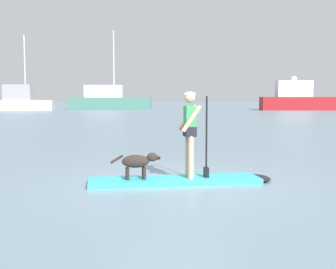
{
  "coord_description": "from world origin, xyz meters",
  "views": [
    {
      "loc": [
        -1.29,
        -8.36,
        1.71
      ],
      "look_at": [
        0.0,
        1.0,
        0.9
      ],
      "focal_mm": 45.18,
      "sensor_mm": 36.0,
      "label": 1
    }
  ],
  "objects_px": {
    "moored_boat_starboard": "(21,100)",
    "moored_boat_far_port": "(108,100)",
    "person_paddler": "(190,128)",
    "paddleboard": "(186,180)",
    "moored_boat_center": "(297,99)",
    "dog": "(138,162)"
  },
  "relations": [
    {
      "from": "paddleboard",
      "to": "moored_boat_far_port",
      "type": "xyz_separation_m",
      "value": [
        -1.71,
        55.88,
        1.36
      ]
    },
    {
      "from": "moored_boat_center",
      "to": "paddleboard",
      "type": "bearing_deg",
      "value": -116.98
    },
    {
      "from": "moored_boat_starboard",
      "to": "moored_boat_center",
      "type": "height_order",
      "value": "moored_boat_starboard"
    },
    {
      "from": "moored_boat_center",
      "to": "person_paddler",
      "type": "bearing_deg",
      "value": -116.9
    },
    {
      "from": "paddleboard",
      "to": "dog",
      "type": "relative_size",
      "value": 3.71
    },
    {
      "from": "moored_boat_starboard",
      "to": "moored_boat_far_port",
      "type": "bearing_deg",
      "value": 0.23
    },
    {
      "from": "paddleboard",
      "to": "dog",
      "type": "distance_m",
      "value": 1.05
    },
    {
      "from": "paddleboard",
      "to": "person_paddler",
      "type": "relative_size",
      "value": 2.16
    },
    {
      "from": "person_paddler",
      "to": "moored_boat_far_port",
      "type": "distance_m",
      "value": 55.9
    },
    {
      "from": "dog",
      "to": "moored_boat_far_port",
      "type": "relative_size",
      "value": 0.08
    },
    {
      "from": "person_paddler",
      "to": "dog",
      "type": "xyz_separation_m",
      "value": [
        -1.06,
        -0.02,
        -0.66
      ]
    },
    {
      "from": "paddleboard",
      "to": "dog",
      "type": "height_order",
      "value": "dog"
    },
    {
      "from": "person_paddler",
      "to": "moored_boat_far_port",
      "type": "height_order",
      "value": "moored_boat_far_port"
    },
    {
      "from": "moored_boat_starboard",
      "to": "moored_boat_far_port",
      "type": "distance_m",
      "value": 12.65
    },
    {
      "from": "paddleboard",
      "to": "person_paddler",
      "type": "distance_m",
      "value": 1.06
    },
    {
      "from": "paddleboard",
      "to": "moored_boat_center",
      "type": "distance_m",
      "value": 56.33
    },
    {
      "from": "dog",
      "to": "moored_boat_starboard",
      "type": "xyz_separation_m",
      "value": [
        -13.38,
        55.84,
        0.95
      ]
    },
    {
      "from": "moored_boat_starboard",
      "to": "moored_boat_far_port",
      "type": "relative_size",
      "value": 0.86
    },
    {
      "from": "person_paddler",
      "to": "dog",
      "type": "bearing_deg",
      "value": -179.12
    },
    {
      "from": "moored_boat_starboard",
      "to": "moored_boat_center",
      "type": "relative_size",
      "value": 0.96
    },
    {
      "from": "person_paddler",
      "to": "moored_boat_starboard",
      "type": "height_order",
      "value": "moored_boat_starboard"
    },
    {
      "from": "moored_boat_starboard",
      "to": "dog",
      "type": "bearing_deg",
      "value": -76.52
    }
  ]
}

